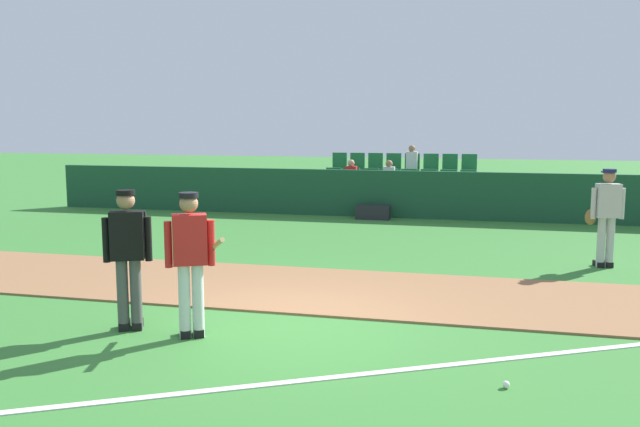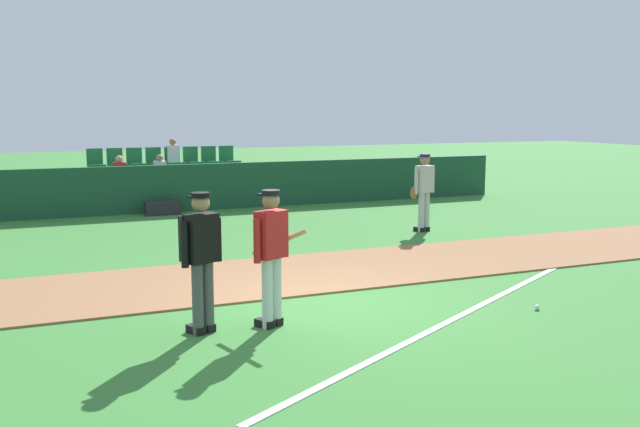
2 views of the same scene
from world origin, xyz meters
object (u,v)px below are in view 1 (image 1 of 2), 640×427
batter_red_jersey (191,259)px  runner_grey_jersey (606,214)px  equipment_bag (373,212)px  umpire_home_plate (128,251)px  baseball (506,385)px

batter_red_jersey → runner_grey_jersey: bearing=44.4°
batter_red_jersey → equipment_bag: 10.33m
umpire_home_plate → equipment_bag: bearing=82.2°
batter_red_jersey → runner_grey_jersey: same height
batter_red_jersey → umpire_home_plate: same height
runner_grey_jersey → baseball: bearing=-106.9°
umpire_home_plate → baseball: (4.51, -0.81, -0.96)m
batter_red_jersey → umpire_home_plate: size_ratio=1.00×
batter_red_jersey → baseball: (3.63, -0.72, -0.93)m
umpire_home_plate → baseball: bearing=-10.2°
equipment_bag → batter_red_jersey: bearing=-92.9°
batter_red_jersey → runner_grey_jersey: size_ratio=1.00×
batter_red_jersey → runner_grey_jersey: 7.68m
umpire_home_plate → batter_red_jersey: bearing=-6.1°
baseball → equipment_bag: bearing=105.8°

